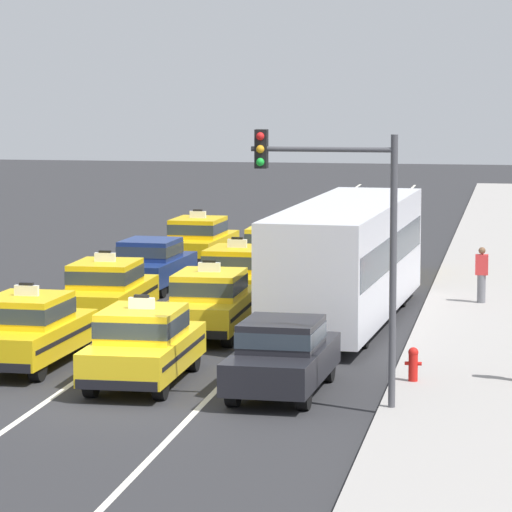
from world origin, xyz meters
name	(u,v)px	position (x,y,z in m)	size (l,w,h in m)	color
ground_plane	(124,403)	(0.00, 0.00, 0.00)	(160.00, 160.00, 0.00)	#2B2B2D
lane_stripe_left_center	(232,273)	(-1.60, 20.00, 0.00)	(0.14, 80.00, 0.01)	silver
lane_stripe_center_right	(328,275)	(1.60, 20.00, 0.00)	(0.14, 80.00, 0.01)	silver
sidewalk_curb	(497,300)	(7.20, 15.00, 0.07)	(4.00, 90.00, 0.15)	#9E9993
taxi_left_nearest	(29,329)	(-3.10, 3.28, 0.88)	(1.97, 4.62, 1.96)	black
taxi_left_second	(106,290)	(-3.02, 9.54, 0.88)	(1.85, 4.57, 1.96)	black
sedan_left_third	(151,263)	(-3.30, 15.60, 0.85)	(1.99, 4.39, 1.58)	black
taxi_left_fourth	(199,240)	(-3.11, 21.70, 0.88)	(2.00, 4.63, 1.96)	black
taxi_center_nearest	(143,344)	(-0.08, 1.91, 0.88)	(1.83, 4.56, 1.96)	black
taxi_center_second	(210,302)	(0.13, 8.01, 0.88)	(1.84, 4.57, 1.96)	black
taxi_center_third	(238,274)	(-0.15, 13.33, 0.88)	(1.99, 4.63, 1.96)	black
taxi_center_fourth	(275,250)	(-0.04, 19.29, 0.88)	(1.87, 4.58, 1.96)	black
sedan_right_nearest	(282,354)	(3.03, 1.42, 0.85)	(1.94, 4.37, 1.58)	black
bus_right_second	(347,256)	(3.33, 10.41, 1.82)	(3.15, 11.33, 3.22)	black
taxi_right_third	(378,250)	(3.25, 19.99, 0.88)	(1.98, 4.62, 1.96)	black
pedestrian_near_crosswalk	(482,275)	(6.78, 13.88, 0.95)	(0.36, 0.24, 1.59)	slate
fire_hydrant	(413,363)	(5.68, 2.50, 0.55)	(0.36, 0.22, 0.73)	red
traffic_light_pole	(344,220)	(4.49, -0.11, 3.82)	(2.87, 0.33, 5.58)	#47474C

